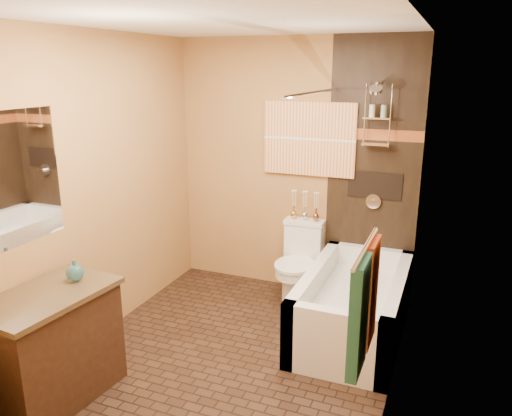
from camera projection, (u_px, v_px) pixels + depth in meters
The scene contains 23 objects.
floor at pixel (232, 359), 3.92m from camera, with size 3.00×3.00×0.00m, color black.
wall_left at pixel (94, 191), 4.02m from camera, with size 0.02×3.00×2.50m, color #AB7B42.
wall_right at pixel (401, 225), 3.15m from camera, with size 0.02×3.00×2.50m, color #AB7B42.
wall_back at pixel (294, 168), 4.92m from camera, with size 2.40×0.02×2.50m, color #AB7B42.
wall_front at pixel (88, 288), 2.24m from camera, with size 2.40×0.02×2.50m, color #AB7B42.
ceiling at pixel (226, 21), 3.24m from camera, with size 3.00×3.00×0.00m, color silver.
alcove_tile_back at pixel (373, 175), 4.63m from camera, with size 0.85×0.01×2.50m, color black.
alcove_tile_right at pixel (411, 197), 3.82m from camera, with size 0.01×1.50×2.50m, color black.
mosaic_band_back at pixel (375, 135), 4.52m from camera, with size 0.85×0.01×0.10m, color maroon.
mosaic_band_right at pixel (414, 149), 3.72m from camera, with size 0.01×1.50×0.10m, color maroon.
alcove_niche at pixel (375, 185), 4.64m from camera, with size 0.50×0.01×0.25m, color black.
shower_fixtures at pixel (377, 131), 4.41m from camera, with size 0.24×0.33×1.16m.
curtain_rod at pixel (315, 92), 3.90m from camera, with size 0.03×0.03×1.55m, color silver.
towel_bar at pixel (366, 247), 2.17m from camera, with size 0.02×0.02×0.55m, color silver.
towel_teal at pixel (359, 317), 2.13m from camera, with size 0.05×0.22×0.52m, color #1C5E5D.
towel_rust at pixel (369, 292), 2.36m from camera, with size 0.05×0.22×0.52m, color maroon.
sunset_painting at pixel (309, 139), 4.76m from camera, with size 0.90×0.04×0.70m, color orange.
vanity_mirror at pixel (0, 183), 3.16m from camera, with size 0.01×1.00×0.90m, color white.
bathtub at pixel (354, 310), 4.24m from camera, with size 0.80×1.50×0.55m.
toilet at pixel (298, 262), 4.84m from camera, with size 0.39×0.58×0.76m.
vanity at pixel (51, 346), 3.36m from camera, with size 0.62×0.94×0.79m.
teal_bottle at pixel (75, 270), 3.42m from camera, with size 0.12×0.12×0.19m, color #23646B, non-canonical shape.
bud_vases at pixel (305, 205), 4.85m from camera, with size 0.29×0.06×0.28m.
Camera 1 is at (1.48, -3.13, 2.21)m, focal length 35.00 mm.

